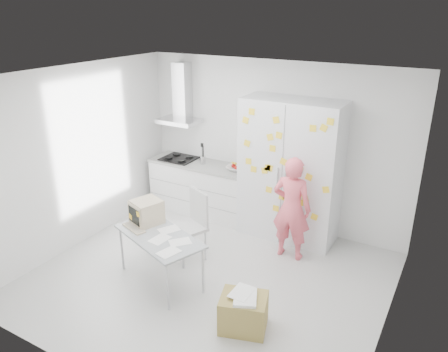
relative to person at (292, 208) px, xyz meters
The scene contains 10 objects.
floor 1.53m from the person, 123.27° to the right, with size 4.50×4.00×0.02m, color silver.
walls 1.00m from the person, 152.23° to the right, with size 4.52×4.01×2.70m.
ceiling 2.34m from the person, 123.27° to the right, with size 4.50×4.00×0.02m, color white.
counter_run 2.03m from the person, 162.64° to the left, with size 1.84×0.63×1.28m.
range_hood 2.75m from the person, 162.76° to the left, with size 0.70×0.48×1.01m.
tall_cabinet 0.72m from the person, 115.29° to the left, with size 1.50×0.68×2.20m.
person is the anchor object (origin of this frame).
desk 1.98m from the person, 138.37° to the right, with size 1.41×1.04×1.01m.
chair 1.43m from the person, 148.99° to the right, with size 0.61×0.61×1.03m.
cardboard_box 1.81m from the person, 85.50° to the right, with size 0.62×0.55×0.46m.
Camera 1 is at (2.68, -4.23, 3.46)m, focal length 35.00 mm.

